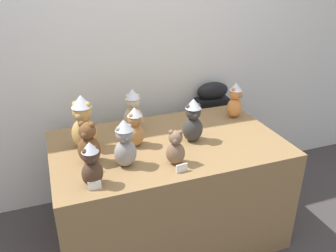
{
  "coord_description": "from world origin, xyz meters",
  "views": [
    {
      "loc": [
        -0.69,
        -1.65,
        1.83
      ],
      "look_at": [
        0.0,
        0.25,
        0.88
      ],
      "focal_mm": 37.1,
      "sensor_mm": 36.0,
      "label": 1
    }
  ],
  "objects": [
    {
      "name": "instrument_case",
      "position": [
        0.61,
        0.83,
        0.47
      ],
      "size": [
        0.28,
        0.13,
        0.93
      ],
      "rotation": [
        0.0,
        0.0,
        -0.04
      ],
      "color": "black",
      "rests_on": "ground_plane"
    },
    {
      "name": "teddy_bear_honey",
      "position": [
        -0.52,
        0.37,
        0.93
      ],
      "size": [
        0.21,
        0.2,
        0.36
      ],
      "rotation": [
        0.0,
        0.0,
        -0.49
      ],
      "color": "tan",
      "rests_on": "display_table"
    },
    {
      "name": "name_card_front_right",
      "position": [
        -0.52,
        0.06,
        0.78
      ],
      "size": [
        0.07,
        0.02,
        0.05
      ],
      "primitive_type": "cube",
      "rotation": [
        0.0,
        0.0,
        -0.13
      ],
      "color": "white",
      "rests_on": "display_table"
    },
    {
      "name": "teddy_bear_sand",
      "position": [
        -0.16,
        0.51,
        0.91
      ],
      "size": [
        0.16,
        0.14,
        0.3
      ],
      "rotation": [
        0.0,
        0.0,
        -0.17
      ],
      "color": "#CCB78E",
      "rests_on": "display_table"
    },
    {
      "name": "teddy_bear_caramel",
      "position": [
        -0.21,
        0.28,
        0.89
      ],
      "size": [
        0.16,
        0.15,
        0.27
      ],
      "rotation": [
        0.0,
        0.0,
        0.53
      ],
      "color": "#B27A42",
      "rests_on": "display_table"
    },
    {
      "name": "teddy_bear_ash",
      "position": [
        -0.33,
        0.07,
        0.9
      ],
      "size": [
        0.15,
        0.14,
        0.29
      ],
      "rotation": [
        0.0,
        0.0,
        0.19
      ],
      "color": "gray",
      "rests_on": "display_table"
    },
    {
      "name": "teddy_bear_ginger",
      "position": [
        0.62,
        0.47,
        0.89
      ],
      "size": [
        0.16,
        0.15,
        0.27
      ],
      "rotation": [
        0.0,
        0.0,
        0.5
      ],
      "color": "#D17F3D",
      "rests_on": "display_table"
    },
    {
      "name": "wall_back",
      "position": [
        0.0,
        0.95,
        1.3
      ],
      "size": [
        7.0,
        0.08,
        2.6
      ],
      "primitive_type": "cube",
      "color": "silver",
      "rests_on": "ground_plane"
    },
    {
      "name": "teddy_bear_mocha",
      "position": [
        -0.05,
        -0.01,
        0.86
      ],
      "size": [
        0.14,
        0.13,
        0.22
      ],
      "rotation": [
        0.0,
        0.0,
        -0.4
      ],
      "color": "#7F6047",
      "rests_on": "display_table"
    },
    {
      "name": "teddy_bear_chestnut",
      "position": [
        -0.52,
        0.17,
        0.88
      ],
      "size": [
        0.18,
        0.17,
        0.27
      ],
      "rotation": [
        0.0,
        0.0,
        -0.53
      ],
      "color": "brown",
      "rests_on": "display_table"
    },
    {
      "name": "display_table",
      "position": [
        0.0,
        0.25,
        0.38
      ],
      "size": [
        1.51,
        0.9,
        0.76
      ],
      "primitive_type": "cube",
      "color": "olive",
      "rests_on": "ground_plane"
    },
    {
      "name": "teddy_bear_charcoal",
      "position": [
        0.16,
        0.22,
        0.9
      ],
      "size": [
        0.14,
        0.12,
        0.3
      ],
      "rotation": [
        0.0,
        0.0,
        -0.04
      ],
      "color": "#383533",
      "rests_on": "display_table"
    },
    {
      "name": "teddy_bear_cocoa",
      "position": [
        -0.54,
        -0.07,
        0.88
      ],
      "size": [
        0.14,
        0.13,
        0.26
      ],
      "rotation": [
        0.0,
        0.0,
        0.35
      ],
      "color": "#4C3323",
      "rests_on": "display_table"
    },
    {
      "name": "name_card_front_middle",
      "position": [
        -0.05,
        -0.11,
        0.78
      ],
      "size": [
        0.07,
        0.01,
        0.05
      ],
      "primitive_type": "cube",
      "rotation": [
        0.0,
        0.0,
        0.1
      ],
      "color": "white",
      "rests_on": "display_table"
    },
    {
      "name": "name_card_front_left",
      "position": [
        -0.54,
        -0.11,
        0.78
      ],
      "size": [
        0.07,
        0.01,
        0.05
      ],
      "primitive_type": "cube",
      "rotation": [
        0.0,
        0.0,
        -0.02
      ],
      "color": "white",
      "rests_on": "display_table"
    }
  ]
}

